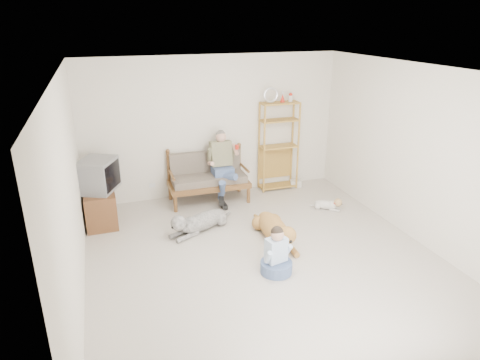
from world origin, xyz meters
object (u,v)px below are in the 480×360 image
object	(u,v)px
loveseat	(208,176)
tv_stand	(100,206)
etagere	(279,145)
golden_retriever	(276,230)

from	to	relation	value
loveseat	tv_stand	world-z (taller)	loveseat
etagere	tv_stand	bearing A→B (deg)	-171.49
golden_retriever	loveseat	bearing A→B (deg)	109.12
tv_stand	golden_retriever	world-z (taller)	tv_stand
etagere	tv_stand	xyz separation A→B (m)	(-3.51, -0.53, -0.62)
tv_stand	golden_retriever	bearing A→B (deg)	-31.77
etagere	tv_stand	distance (m)	3.61
tv_stand	loveseat	bearing A→B (deg)	9.92
etagere	golden_retriever	world-z (taller)	etagere
tv_stand	golden_retriever	xyz separation A→B (m)	(2.60, -1.56, -0.11)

